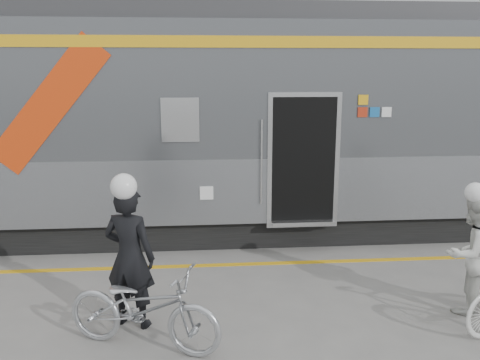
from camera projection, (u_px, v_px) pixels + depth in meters
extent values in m
plane|color=slate|center=(223.00, 335.00, 5.94)|extent=(90.00, 90.00, 0.00)
cube|color=black|center=(175.00, 215.00, 9.91)|extent=(24.00, 2.70, 0.50)
cube|color=#9EA0A5|center=(174.00, 175.00, 9.73)|extent=(24.00, 3.00, 1.10)
cube|color=#575A5E|center=(171.00, 87.00, 9.38)|extent=(24.00, 3.00, 2.20)
cube|color=#38383A|center=(169.00, 17.00, 9.11)|extent=(24.00, 2.64, 0.30)
cube|color=gold|center=(165.00, 41.00, 7.75)|extent=(24.00, 0.02, 0.18)
cube|color=red|center=(49.00, 105.00, 7.80)|extent=(1.96, 0.01, 2.19)
cube|color=black|center=(180.00, 120.00, 8.02)|extent=(0.55, 0.02, 0.65)
cube|color=black|center=(301.00, 159.00, 8.54)|extent=(1.05, 0.45, 2.10)
cube|color=silver|center=(304.00, 161.00, 8.33)|extent=(1.20, 0.02, 2.25)
cylinder|color=silver|center=(261.00, 162.00, 8.26)|extent=(0.04, 0.04, 1.40)
cube|color=silver|center=(302.00, 222.00, 8.52)|extent=(1.05, 0.25, 0.06)
cube|color=gold|center=(363.00, 100.00, 8.19)|extent=(0.16, 0.01, 0.16)
cube|color=#AA2A13|center=(363.00, 112.00, 8.24)|extent=(0.16, 0.01, 0.16)
cube|color=#185EA1|center=(375.00, 112.00, 8.25)|extent=(0.16, 0.01, 0.16)
cube|color=silver|center=(387.00, 112.00, 8.27)|extent=(0.16, 0.01, 0.16)
cube|color=silver|center=(207.00, 193.00, 8.31)|extent=(0.22, 0.01, 0.22)
cube|color=gold|center=(216.00, 265.00, 8.03)|extent=(24.00, 0.12, 0.01)
imported|color=black|center=(130.00, 257.00, 6.01)|extent=(0.74, 0.61, 1.73)
imported|color=#ACAFB4|center=(143.00, 308.00, 5.57)|extent=(1.92, 1.24, 0.95)
imported|color=silver|center=(471.00, 254.00, 6.37)|extent=(0.89, 0.78, 1.55)
sphere|color=white|center=(126.00, 173.00, 5.79)|extent=(0.30, 0.30, 0.30)
sphere|color=white|center=(479.00, 184.00, 6.17)|extent=(0.25, 0.25, 0.25)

